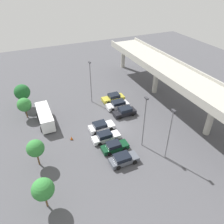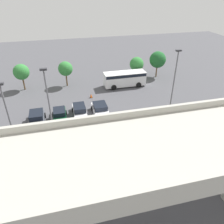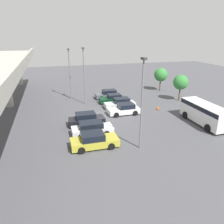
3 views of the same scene
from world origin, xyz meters
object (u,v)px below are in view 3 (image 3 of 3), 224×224
parked_car_1 (92,129)px  lamp_post_mid_lot (84,72)px  parked_car_3 (124,109)px  parked_car_4 (120,103)px  tree_front_far_right (161,75)px  traffic_cone (158,108)px  parked_car_0 (94,141)px  parked_car_6 (108,94)px  parked_car_2 (87,119)px  parked_car_5 (113,99)px  tree_front_right (181,82)px  shuttle_bus (205,112)px  lamp_post_near_aisle (142,99)px  lamp_post_by_overpass (70,70)px

parked_car_1 → lamp_post_mid_lot: 12.68m
parked_car_3 → parked_car_4: bearing=-96.7°
tree_front_far_right → traffic_cone: bearing=150.9°
parked_car_0 → lamp_post_mid_lot: (14.77, -1.54, 4.46)m
parked_car_6 → parked_car_2: bearing=62.4°
parked_car_4 → parked_car_5: size_ratio=1.11×
parked_car_0 → parked_car_2: (5.89, -0.24, 0.04)m
tree_front_right → traffic_cone: (-3.42, 5.81, -2.85)m
parked_car_6 → tree_front_far_right: 12.16m
shuttle_bus → parked_car_4: bearing=42.6°
lamp_post_mid_lot → lamp_post_near_aisle: bearing=-170.0°
parked_car_0 → parked_car_2: 5.89m
parked_car_1 → tree_front_right: 19.63m
parked_car_3 → lamp_post_by_overpass: size_ratio=0.52×
lamp_post_mid_lot → lamp_post_by_overpass: size_ratio=1.04×
parked_car_5 → lamp_post_near_aisle: lamp_post_near_aisle is taller
parked_car_4 → lamp_post_near_aisle: size_ratio=0.53×
parked_car_6 → tree_front_far_right: (2.56, -11.63, 2.47)m
parked_car_3 → parked_car_6: size_ratio=1.04×
parked_car_6 → lamp_post_mid_lot: lamp_post_mid_lot is taller
shuttle_bus → traffic_cone: 7.39m
lamp_post_near_aisle → lamp_post_mid_lot: lamp_post_near_aisle is taller
shuttle_bus → tree_front_right: bearing=-15.2°
parked_car_6 → traffic_cone: bearing=124.8°
parked_car_1 → shuttle_bus: (-0.78, -14.42, 0.81)m
parked_car_1 → traffic_cone: parked_car_1 is taller
parked_car_6 → lamp_post_by_overpass: bearing=-13.8°
parked_car_2 → lamp_post_mid_lot: bearing=81.7°
tree_front_far_right → parked_car_6: bearing=102.4°
lamp_post_near_aisle → lamp_post_mid_lot: bearing=10.0°
parked_car_1 → lamp_post_mid_lot: size_ratio=0.52×
lamp_post_mid_lot → tree_front_right: (-2.57, -15.96, -2.01)m
lamp_post_mid_lot → tree_front_right: bearing=-99.1°
lamp_post_near_aisle → parked_car_3: bearing=-10.0°
parked_car_1 → parked_car_2: bearing=92.4°
traffic_cone → parked_car_1: bearing=117.2°
lamp_post_mid_lot → tree_front_right: lamp_post_mid_lot is taller
parked_car_3 → parked_car_4: size_ratio=0.94×
parked_car_1 → lamp_post_near_aisle: 7.46m
lamp_post_near_aisle → lamp_post_by_overpass: 20.53m
parked_car_3 → lamp_post_mid_lot: (6.42, 4.60, 4.46)m
parked_car_4 → parked_car_5: 2.77m
parked_car_1 → parked_car_4: 10.28m
parked_car_2 → tree_front_far_right: bearing=38.0°
tree_front_right → parked_car_4: bearing=95.1°
lamp_post_near_aisle → traffic_cone: lamp_post_near_aisle is taller
parked_car_6 → lamp_post_near_aisle: bearing=85.0°
parked_car_0 → lamp_post_by_overpass: (18.52, 0.35, 4.28)m
shuttle_bus → traffic_cone: size_ratio=10.50×
parked_car_3 → parked_car_5: (5.61, 0.05, -0.04)m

